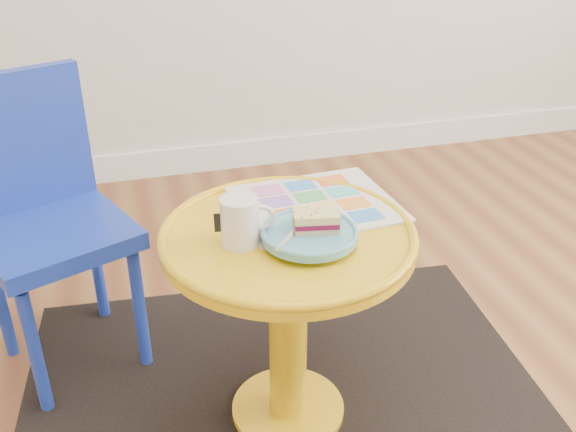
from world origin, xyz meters
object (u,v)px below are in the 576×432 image
object	(u,v)px
side_table	(288,290)
newspaper	(315,204)
mug	(241,220)
chair	(43,208)
plate	(309,235)

from	to	relation	value
side_table	newspaper	size ratio (longest dim) A/B	1.54
side_table	newspaper	world-z (taller)	newspaper
side_table	mug	xyz separation A→B (m)	(-0.10, -0.01, 0.20)
side_table	chair	size ratio (longest dim) A/B	0.70
side_table	mug	bearing A→B (deg)	-171.86
chair	mug	bearing A→B (deg)	-67.51
side_table	newspaper	xyz separation A→B (m)	(0.09, 0.10, 0.15)
newspaper	chair	bearing A→B (deg)	150.09
chair	newspaper	size ratio (longest dim) A/B	2.19
chair	mug	xyz separation A→B (m)	(0.42, -0.42, 0.12)
newspaper	side_table	bearing A→B (deg)	-135.71
side_table	plate	distance (m)	0.17
chair	newspaper	bearing A→B (deg)	-48.39
plate	mug	bearing A→B (deg)	164.08
chair	plate	size ratio (longest dim) A/B	3.89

